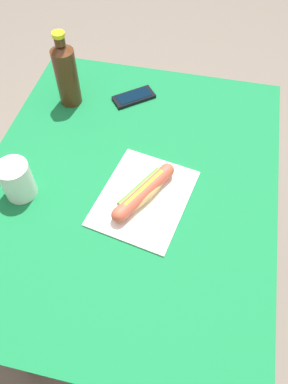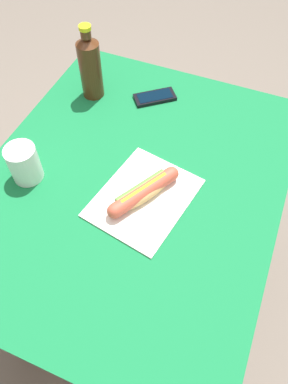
{
  "view_description": "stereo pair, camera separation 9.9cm",
  "coord_description": "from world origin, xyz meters",
  "px_view_note": "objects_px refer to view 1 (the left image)",
  "views": [
    {
      "loc": [
        -0.61,
        -0.18,
        1.59
      ],
      "look_at": [
        -0.04,
        -0.06,
        0.78
      ],
      "focal_mm": 34.82,
      "sensor_mm": 36.0,
      "label": 1
    },
    {
      "loc": [
        -0.58,
        -0.28,
        1.59
      ],
      "look_at": [
        -0.04,
        -0.06,
        0.78
      ],
      "focal_mm": 34.82,
      "sensor_mm": 36.0,
      "label": 2
    }
  ],
  "objects_px": {
    "hot_dog": "(144,192)",
    "drinking_cup": "(17,180)",
    "cell_phone": "(134,97)",
    "soda_bottle": "(66,73)"
  },
  "relations": [
    {
      "from": "soda_bottle",
      "to": "drinking_cup",
      "type": "xyz_separation_m",
      "value": [
        -0.39,
        0.01,
        -0.05
      ]
    },
    {
      "from": "cell_phone",
      "to": "drinking_cup",
      "type": "distance_m",
      "value": 0.49
    },
    {
      "from": "hot_dog",
      "to": "soda_bottle",
      "type": "xyz_separation_m",
      "value": [
        0.33,
        0.32,
        0.08
      ]
    },
    {
      "from": "drinking_cup",
      "to": "hot_dog",
      "type": "bearing_deg",
      "value": -80.82
    },
    {
      "from": "soda_bottle",
      "to": "hot_dog",
      "type": "bearing_deg",
      "value": -136.03
    },
    {
      "from": "hot_dog",
      "to": "drinking_cup",
      "type": "distance_m",
      "value": 0.34
    },
    {
      "from": "hot_dog",
      "to": "drinking_cup",
      "type": "relative_size",
      "value": 1.92
    },
    {
      "from": "hot_dog",
      "to": "soda_bottle",
      "type": "height_order",
      "value": "soda_bottle"
    },
    {
      "from": "cell_phone",
      "to": "soda_bottle",
      "type": "bearing_deg",
      "value": 105.75
    },
    {
      "from": "hot_dog",
      "to": "soda_bottle",
      "type": "relative_size",
      "value": 0.86
    }
  ]
}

